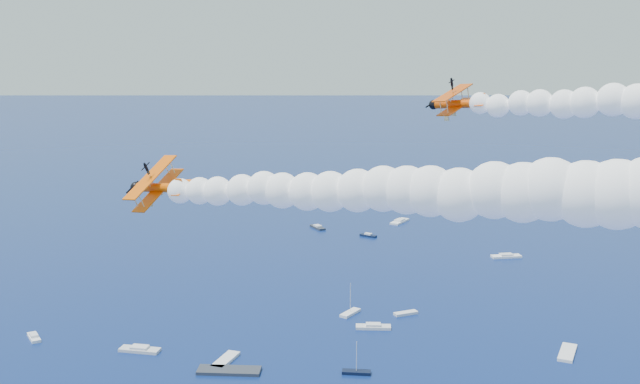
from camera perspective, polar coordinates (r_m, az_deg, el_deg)
The scene contains 4 objects.
biplane_lead at distance 98.35m, azimuth 10.47°, elevation 6.59°, with size 7.97×8.94×5.38m, color #E44804, non-canonical shape.
biplane_trail at distance 84.64m, azimuth -12.11°, elevation 0.32°, with size 7.59×8.51×5.13m, color #F55B05, non-canonical shape.
smoke_trail_trail at distance 70.30m, azimuth 5.63°, elevation 0.04°, with size 55.34×10.82×10.34m, color white, non-canonical shape.
spectator_boats at distance 186.81m, azimuth 17.09°, elevation -10.92°, with size 214.62×174.73×0.70m.
Camera 1 is at (44.21, -59.60, 69.41)m, focal length 42.14 mm.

